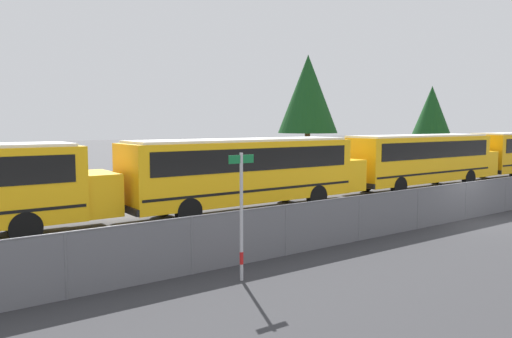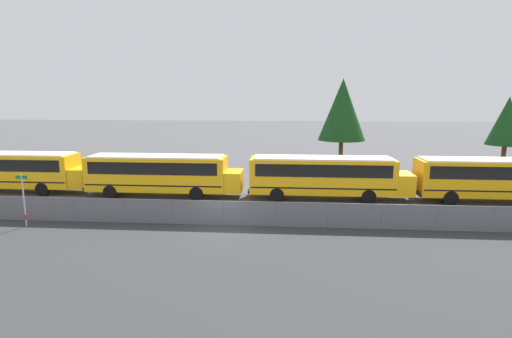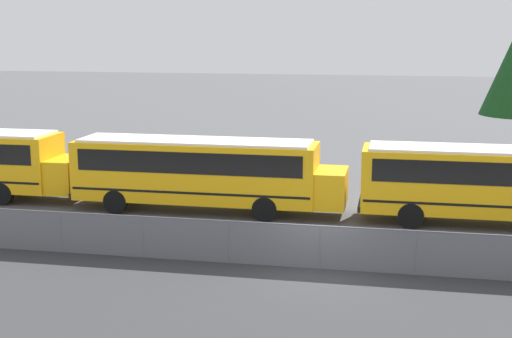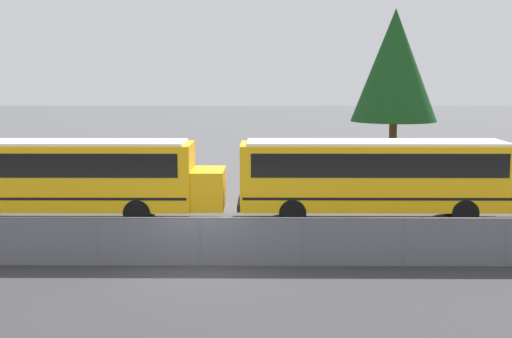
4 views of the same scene
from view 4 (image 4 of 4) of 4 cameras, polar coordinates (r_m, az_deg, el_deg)
The scene contains 5 objects.
ground_plane at distance 21.60m, azimuth -4.48°, elevation -7.72°, with size 200.00×200.00×0.00m, color #4C4C4F.
fence at distance 21.41m, azimuth -4.50°, elevation -5.77°, with size 85.05×0.07×1.48m.
school_bus_2 at distance 28.62m, azimuth -15.03°, elevation -0.32°, with size 11.77×2.54×3.11m.
school_bus_3 at distance 28.04m, azimuth 9.99°, elevation -0.33°, with size 11.77×2.54×3.11m.
tree_0 at distance 40.98m, azimuth 11.04°, elevation 8.13°, with size 4.83×4.83×9.26m.
Camera 4 is at (1.86, -20.73, 5.78)m, focal length 50.00 mm.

